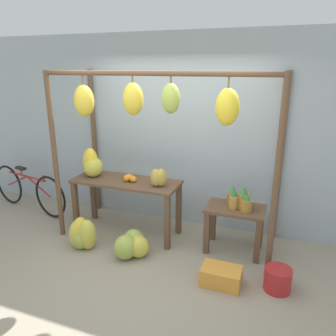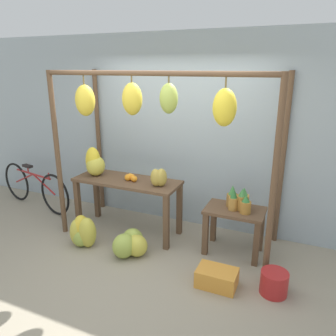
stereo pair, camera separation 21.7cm
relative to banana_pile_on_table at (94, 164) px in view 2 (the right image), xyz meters
The scene contains 14 objects.
ground_plane 1.68m from the banana_pile_on_table, 36.05° to the right, with size 20.00×20.00×0.00m, color gray.
shop_wall_back 1.36m from the banana_pile_on_table, 32.16° to the left, with size 8.00×0.08×2.80m.
stall_awning 1.31m from the banana_pile_on_table, 10.66° to the right, with size 2.93×1.12×2.29m.
display_table_main 0.62m from the banana_pile_on_table, ahead, with size 1.52×0.57×0.80m.
display_table_side 2.13m from the banana_pile_on_table, ahead, with size 0.74×0.48×0.61m.
banana_pile_on_table is the anchor object (origin of this frame).
orange_pile 0.62m from the banana_pile_on_table, ahead, with size 0.19×0.14×0.10m.
pineapple_cluster 2.12m from the banana_pile_on_table, ahead, with size 0.34×0.28×0.29m.
banana_pile_ground_left 1.00m from the banana_pile_on_table, 74.52° to the right, with size 0.43×0.34×0.44m.
banana_pile_ground_right 1.31m from the banana_pile_on_table, 31.20° to the right, with size 0.49×0.56×0.32m.
fruit_crate_white 2.34m from the banana_pile_on_table, 18.75° to the right, with size 0.44×0.29×0.20m.
blue_bucket 2.84m from the banana_pile_on_table, 12.36° to the right, with size 0.29×0.29×0.26m.
parked_bicycle 1.52m from the banana_pile_on_table, behind, with size 1.75×0.39×0.73m.
papaya_pile 1.05m from the banana_pile_on_table, ahead, with size 0.26×0.22×0.25m.
Camera 2 is at (1.70, -2.95, 2.33)m, focal length 35.00 mm.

